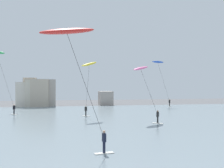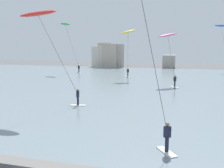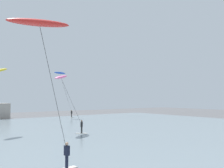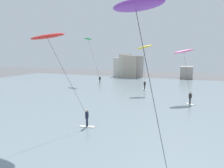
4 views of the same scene
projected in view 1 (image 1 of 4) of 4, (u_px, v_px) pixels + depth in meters
The scene contains 6 objects.
water_bay at pixel (100, 124), 32.98m from camera, with size 84.00×52.00×0.10m, color gray.
far_shore_buildings at pixel (45, 94), 58.54m from camera, with size 21.55×5.83×6.42m.
kitesurfer_red at pixel (71, 42), 16.49m from camera, with size 5.08×2.88×8.66m.
kitesurfer_pink at pixel (142, 72), 35.38m from camera, with size 3.59×5.45×7.57m.
kitesurfer_blue at pixel (159, 67), 58.55m from camera, with size 3.80×3.18×10.21m.
kitesurfer_yellow at pixel (89, 69), 38.46m from camera, with size 2.93×3.93×8.41m.
Camera 1 is at (-4.42, -1.85, 5.06)m, focal length 42.18 mm.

